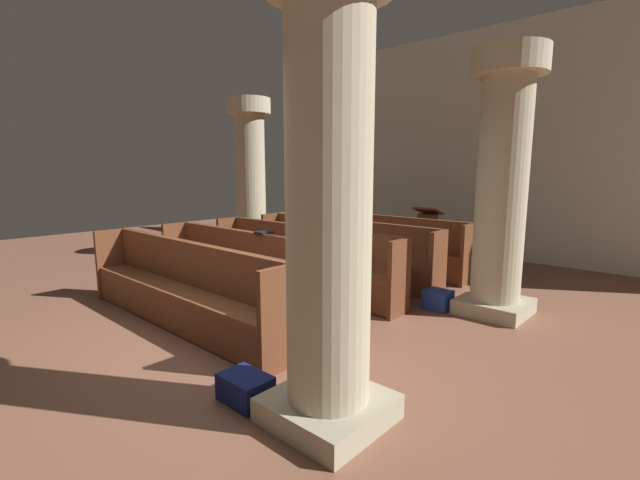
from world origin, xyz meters
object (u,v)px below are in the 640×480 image
Objects in this scene: pew_row_3 at (247,268)px; kneeler_box_navy at (245,388)px; pillar_aisle_side at (502,181)px; pillar_far_side at (251,176)px; hymn_book at (263,232)px; lectern at (427,240)px; pew_row_2 at (300,257)px; kneeler_box_blue at (438,300)px; pew_row_0 at (377,241)px; pew_row_1 at (342,248)px; pew_row_4 at (179,282)px; pillar_aisle_rear at (329,190)px.

pew_row_3 is 8.80× the size of kneeler_box_navy.
pillar_far_side is (-5.00, 0.21, 0.00)m from pillar_aisle_side.
pillar_aisle_side is at bearing -2.44° from pillar_far_side.
lectern is at bearing 84.43° from hymn_book.
pillar_far_side reaches higher than pew_row_2.
pew_row_3 is at bearing -141.68° from kneeler_box_blue.
pew_row_0 is 1.00× the size of pew_row_3.
pew_row_2 is at bearing -99.60° from lectern.
pew_row_3 is (0.00, -1.96, 0.00)m from pew_row_1.
lectern is 5.59m from kneeler_box_navy.
pillar_far_side reaches higher than pew_row_4.
pew_row_0 and pew_row_2 have the same top height.
kneeler_box_blue is at bearing 52.37° from pew_row_4.
pew_row_2 is 17.78× the size of hymn_book.
pew_row_0 is at bearing 19.27° from pillar_far_side.
pew_row_2 is 8.80× the size of kneeler_box_navy.
pew_row_4 is 1.26m from hymn_book.
pew_row_3 is 1.11× the size of pillar_aisle_side.
pew_row_4 is 4.89m from lectern.
hymn_book is at bearing -36.07° from pillar_far_side.
pillar_aisle_rear reaches higher than lectern.
pew_row_2 is at bearing -160.72° from pillar_aisle_side.
pew_row_4 is 17.78× the size of hymn_book.
pew_row_4 is (0.00, -0.98, 0.00)m from pew_row_3.
pillar_aisle_rear is 2.90× the size of lectern.
pillar_aisle_side is 16.01× the size of hymn_book.
kneeler_box_navy is (1.89, -1.52, -0.40)m from pew_row_3.
hymn_book reaches higher than pew_row_3.
pillar_aisle_side is 3.77m from kneeler_box_navy.
pew_row_4 is 1.11× the size of pillar_far_side.
pew_row_4 is at bearing -127.63° from kneeler_box_blue.
pew_row_0 is 1.00× the size of pew_row_2.
kneeler_box_blue is (4.41, -0.55, -1.51)m from pillar_far_side.
pew_row_1 and pew_row_2 have the same top height.
kneeler_box_navy is (1.40, -5.41, -0.35)m from lectern.
pew_row_3 is at bearing -125.83° from hymn_book.
pew_row_3 is at bearing 141.12° from kneeler_box_navy.
kneeler_box_blue is at bearing -150.44° from pillar_aisle_side.
pew_row_1 is 1.00× the size of pew_row_4.
pew_row_4 is (0.00, -2.94, 0.00)m from pew_row_1.
pew_row_2 is 3.16m from kneeler_box_navy.
pew_row_3 is 3.22× the size of lectern.
pillar_far_side is 3.67m from lectern.
pew_row_4 is 3.22× the size of lectern.
pew_row_2 is (0.00, -1.96, 0.00)m from pew_row_0.
pillar_aisle_rear is (2.53, -1.28, 1.14)m from pew_row_3.
hymn_book reaches higher than kneeler_box_blue.
hymn_book is at bearing 54.17° from pew_row_3.
pew_row_2 is 2.94m from pillar_far_side.
pew_row_0 is 2.97m from pillar_aisle_side.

